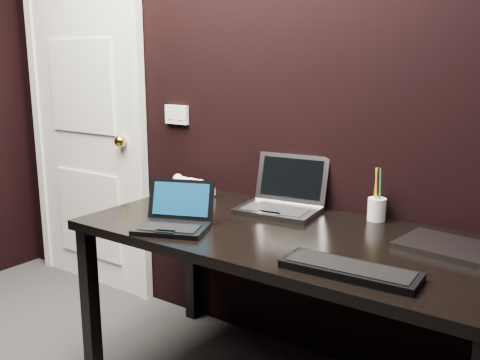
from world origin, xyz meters
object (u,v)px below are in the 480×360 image
Objects in this scene: netbook at (174,220)px; desk_phone at (190,188)px; ext_keyboard at (350,270)px; mobile_phone at (166,193)px; silver_laptop at (282,201)px; pen_cup at (377,208)px; door at (86,120)px; desk at (288,251)px; closed_laptop at (450,248)px.

netbook is 1.52× the size of desk_phone.
mobile_phone is at bearing 162.59° from ext_keyboard.
netbook reaches higher than ext_keyboard.
netbook is 0.52m from desk_phone.
netbook is 0.45m from mobile_phone.
pen_cup is (0.40, 0.10, 0.01)m from silver_laptop.
netbook is (1.25, -0.60, -0.27)m from door.
pen_cup is at bearing 15.33° from mobile_phone.
pen_cup is (0.96, 0.26, 0.02)m from mobile_phone.
desk_phone reaches higher than mobile_phone.
desk is at bearing -6.83° from mobile_phone.
silver_laptop reaches higher than pen_cup.
silver_laptop is 4.10× the size of mobile_phone.
ext_keyboard reaches higher than desk.
silver_laptop is (-0.18, 0.25, 0.12)m from desk.
netbook is at bearing -56.84° from desk_phone.
mobile_phone reaches higher than desk.
door is 5.81× the size of closed_laptop.
silver_laptop reaches higher than netbook.
desk is 7.50× the size of pen_cup.
netbook reaches higher than closed_laptop.
silver_laptop is 0.76m from closed_laptop.
desk is 0.46m from ext_keyboard.
silver_laptop reaches higher than desk.
netbook is 0.96× the size of closed_laptop.
silver_laptop reaches higher than mobile_phone.
pen_cup is at bearing 42.40° from netbook.
mobile_phone is (-1.10, 0.35, 0.02)m from ext_keyboard.
desk_phone is (-0.51, -0.03, -0.00)m from silver_laptop.
netbook is at bearing -159.51° from closed_laptop.
door is 1.01m from desk_phone.
door is 1.00m from mobile_phone.
pen_cup is at bearing 57.24° from desk.
silver_laptop is 0.85× the size of ext_keyboard.
door reaches higher than ext_keyboard.
closed_laptop is at bearing -5.95° from door.
netbook is 1.04m from closed_laptop.
silver_laptop reaches higher than ext_keyboard.
mobile_phone is 0.41× the size of pen_cup.
ext_keyboard is 4.80× the size of mobile_phone.
netbook is 0.85m from pen_cup.
ext_keyboard is 1.92× the size of desk_phone.
door is 6.07× the size of netbook.
door reaches higher than silver_laptop.
ext_keyboard is 1.16m from mobile_phone.
mobile_phone is at bearing -164.67° from pen_cup.
closed_laptop is (2.23, -0.23, -0.29)m from door.
door is at bearing 174.99° from silver_laptop.
closed_laptop is at bearing 20.49° from netbook.
netbook is at bearing -137.60° from pen_cup.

